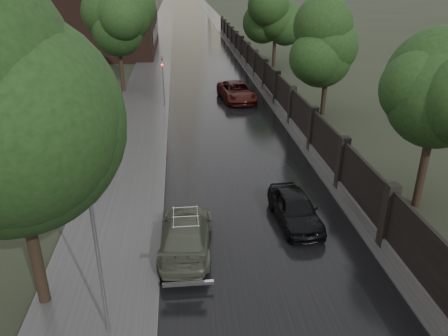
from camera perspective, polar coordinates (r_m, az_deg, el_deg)
fence_right at (r=42.17m, az=4.84°, el=12.25°), size 0.45×75.72×2.70m
tree_left_near at (r=12.86m, az=-26.70°, el=6.55°), size 5.44×5.44×9.16m
tree_left_far at (r=39.12m, az=-13.70°, el=17.02°), size 4.25×4.25×7.39m
tree_right_a at (r=20.17m, az=26.07°, el=8.00°), size 4.08×4.08×7.01m
tree_right_b at (r=32.64m, az=13.53°, el=15.18°), size 4.08×4.08×7.01m
tree_right_c at (r=49.89m, az=6.75°, el=18.62°), size 4.08×4.08×7.01m
lamp_post at (r=12.53m, az=-16.08°, el=-11.37°), size 0.25×0.12×5.11m
traffic_light at (r=34.35m, az=-7.98°, el=11.69°), size 0.16×0.32×4.00m
volga_sedan at (r=16.86m, az=-4.97°, el=-8.47°), size 2.30×4.83×1.36m
car_right_near at (r=18.67m, az=9.28°, el=-5.23°), size 1.90×4.07×1.35m
car_right_far at (r=36.35m, az=1.69°, el=9.94°), size 3.09×5.65×1.50m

